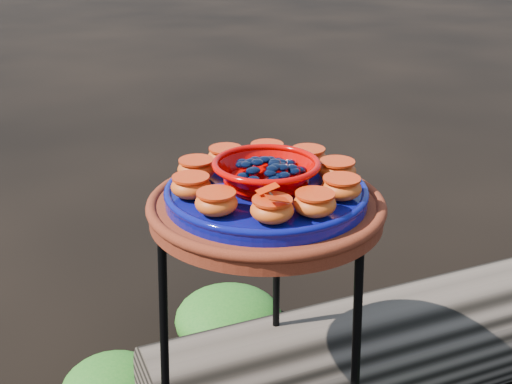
# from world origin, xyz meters

# --- Properties ---
(plant_stand) EXTENTS (0.44, 0.44, 0.70)m
(plant_stand) POSITION_xyz_m (0.00, 0.00, 0.35)
(plant_stand) COLOR black
(plant_stand) RESTS_ON ground
(terracotta_saucer) EXTENTS (0.42, 0.42, 0.03)m
(terracotta_saucer) POSITION_xyz_m (0.00, 0.00, 0.72)
(terracotta_saucer) COLOR #5F1E0D
(terracotta_saucer) RESTS_ON plant_stand
(cobalt_plate) EXTENTS (0.36, 0.36, 0.02)m
(cobalt_plate) POSITION_xyz_m (0.00, 0.00, 0.75)
(cobalt_plate) COLOR #0D0754
(cobalt_plate) RESTS_ON terracotta_saucer
(red_bowl) EXTENTS (0.18, 0.18, 0.05)m
(red_bowl) POSITION_xyz_m (0.00, 0.00, 0.78)
(red_bowl) COLOR #C60200
(red_bowl) RESTS_ON cobalt_plate
(glass_gems) EXTENTS (0.14, 0.14, 0.02)m
(glass_gems) POSITION_xyz_m (0.00, 0.00, 0.82)
(glass_gems) COLOR black
(glass_gems) RESTS_ON red_bowl
(orange_half_0) EXTENTS (0.07, 0.07, 0.04)m
(orange_half_0) POSITION_xyz_m (0.03, -0.13, 0.78)
(orange_half_0) COLOR #CE4C11
(orange_half_0) RESTS_ON cobalt_plate
(orange_half_1) EXTENTS (0.07, 0.07, 0.04)m
(orange_half_1) POSITION_xyz_m (0.09, -0.10, 0.78)
(orange_half_1) COLOR #CE4C11
(orange_half_1) RESTS_ON cobalt_plate
(orange_half_2) EXTENTS (0.07, 0.07, 0.04)m
(orange_half_2) POSITION_xyz_m (0.13, -0.03, 0.78)
(orange_half_2) COLOR #CE4C11
(orange_half_2) RESTS_ON cobalt_plate
(orange_half_3) EXTENTS (0.07, 0.07, 0.04)m
(orange_half_3) POSITION_xyz_m (0.12, 0.06, 0.78)
(orange_half_3) COLOR #CE4C11
(orange_half_3) RESTS_ON cobalt_plate
(orange_half_4) EXTENTS (0.07, 0.07, 0.04)m
(orange_half_4) POSITION_xyz_m (0.07, 0.12, 0.78)
(orange_half_4) COLOR #CE4C11
(orange_half_4) RESTS_ON cobalt_plate
(orange_half_5) EXTENTS (0.07, 0.07, 0.04)m
(orange_half_5) POSITION_xyz_m (-0.02, 0.13, 0.78)
(orange_half_5) COLOR #CE4C11
(orange_half_5) RESTS_ON cobalt_plate
(orange_half_6) EXTENTS (0.07, 0.07, 0.04)m
(orange_half_6) POSITION_xyz_m (-0.09, 0.10, 0.78)
(orange_half_6) COLOR #CE4C11
(orange_half_6) RESTS_ON cobalt_plate
(orange_half_7) EXTENTS (0.07, 0.07, 0.04)m
(orange_half_7) POSITION_xyz_m (-0.13, 0.03, 0.78)
(orange_half_7) COLOR #CE4C11
(orange_half_7) RESTS_ON cobalt_plate
(orange_half_8) EXTENTS (0.07, 0.07, 0.04)m
(orange_half_8) POSITION_xyz_m (-0.12, -0.06, 0.78)
(orange_half_8) COLOR #CE4C11
(orange_half_8) RESTS_ON cobalt_plate
(orange_half_9) EXTENTS (0.07, 0.07, 0.04)m
(orange_half_9) POSITION_xyz_m (-0.07, -0.12, 0.78)
(orange_half_9) COLOR #CE4C11
(orange_half_9) RESTS_ON cobalt_plate
(butterfly) EXTENTS (0.09, 0.08, 0.01)m
(butterfly) POSITION_xyz_m (0.03, -0.13, 0.80)
(butterfly) COLOR red
(butterfly) RESTS_ON orange_half_0
(driftwood_log) EXTENTS (1.72, 1.28, 0.33)m
(driftwood_log) POSITION_xyz_m (0.48, 0.48, 0.16)
(driftwood_log) COLOR black
(driftwood_log) RESTS_ON ground
(foliage_back) EXTENTS (0.33, 0.33, 0.17)m
(foliage_back) POSITION_xyz_m (-0.18, 0.58, 0.08)
(foliage_back) COLOR #1E6418
(foliage_back) RESTS_ON ground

